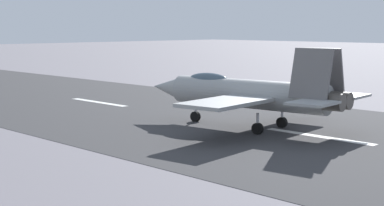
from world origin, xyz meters
TOP-DOWN VIEW (x-y plane):
  - ground_plane at (0.00, 0.00)m, footprint 400.00×400.00m
  - runway_strip at (-0.02, 0.00)m, footprint 240.00×26.00m
  - fighter_jet at (5.42, 0.83)m, footprint 16.46×14.81m
  - crew_person at (19.97, -9.38)m, footprint 0.49×0.57m
  - marker_cone_mid at (10.80, -12.14)m, footprint 0.44×0.44m

SIDE VIEW (x-z plane):
  - ground_plane at x=0.00m, z-range 0.00..0.00m
  - runway_strip at x=-0.02m, z-range 0.00..0.02m
  - marker_cone_mid at x=10.80m, z-range 0.00..0.55m
  - crew_person at x=19.97m, z-range 0.00..1.68m
  - fighter_jet at x=5.42m, z-range -0.37..5.30m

